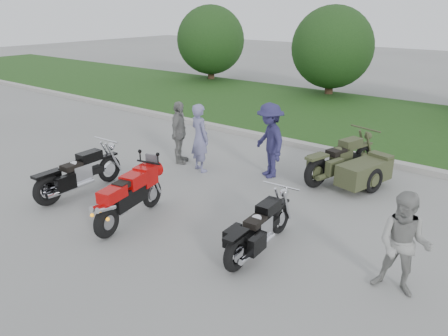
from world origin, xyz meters
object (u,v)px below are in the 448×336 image
Objects in this scene: cruiser_right at (258,231)px; person_denim at (270,141)px; cruiser_left at (77,175)px; cruiser_sidecar at (353,167)px; person_grey at (404,245)px; sportbike_red at (128,195)px; person_stripe at (200,138)px; person_back at (179,133)px.

person_denim reaches higher than cruiser_right.
cruiser_right is at bearing 3.07° from cruiser_left.
person_denim is at bearing -144.79° from cruiser_sidecar.
person_grey reaches higher than cruiser_sidecar.
person_grey is (4.80, 0.95, 0.22)m from sportbike_red.
cruiser_sidecar is 1.40× the size of person_stripe.
person_back is at bearing 11.15° from person_stripe.
person_back is at bearing 80.86° from cruiser_left.
person_stripe is at bearing -124.38° from person_back.
person_denim is at bearing 49.91° from cruiser_left.
sportbike_red is at bearing 123.21° from person_stripe.
person_back is at bearing -132.18° from person_denim.
person_denim reaches higher than cruiser_sidecar.
person_grey is 0.86× the size of person_denim.
sportbike_red reaches higher than cruiser_left.
sportbike_red is 0.83× the size of cruiser_sidecar.
cruiser_left is at bearing 146.07° from person_back.
person_stripe reaches higher than cruiser_sidecar.
sportbike_red is at bearing -179.75° from person_back.
cruiser_left is 0.95× the size of cruiser_sidecar.
sportbike_red is at bearing -174.33° from person_grey.
cruiser_left is at bearing -94.59° from person_denim.
person_stripe is (1.16, 2.81, 0.41)m from cruiser_left.
cruiser_sidecar is 1.46× the size of person_back.
person_grey reaches higher than cruiser_right.
person_stripe is at bearing 140.97° from cruiser_right.
person_back reaches higher than cruiser_left.
sportbike_red is at bearing -170.62° from cruiser_right.
cruiser_right is at bearing -147.94° from person_back.
person_stripe is at bearing -122.13° from person_denim.
person_denim reaches higher than person_stripe.
person_stripe is at bearing 154.50° from person_grey.
person_stripe reaches higher than cruiser_right.
person_back is (-2.39, -0.62, -0.09)m from person_denim.
sportbike_red is at bearing -7.30° from cruiser_left.
person_grey is at bearing 4.31° from cruiser_left.
cruiser_right is 0.86× the size of cruiser_sidecar.
person_grey reaches higher than sportbike_red.
person_denim reaches higher than sportbike_red.
cruiser_sidecar is 4.46m from person_back.
cruiser_right is 1.21× the size of person_stripe.
person_stripe is 1.74m from person_denim.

